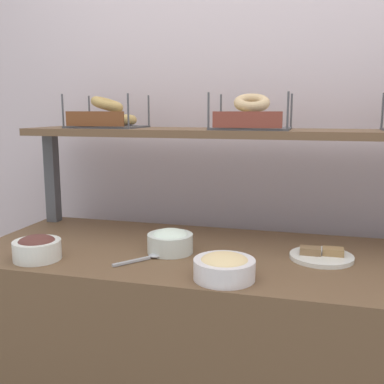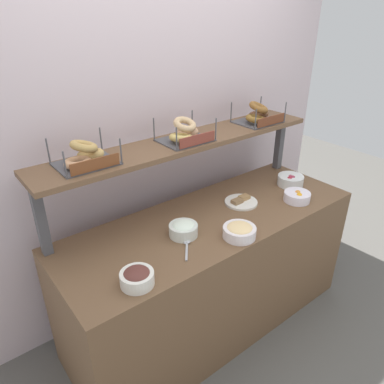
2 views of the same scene
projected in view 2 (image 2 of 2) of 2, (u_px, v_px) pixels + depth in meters
name	position (u px, v px, depth m)	size (l,w,h in m)	color
ground_plane	(209.00, 319.00, 2.63)	(8.00, 8.00, 0.00)	#595651
back_wall	(160.00, 140.00, 2.47)	(3.15, 0.06, 2.40)	silver
deli_counter	(211.00, 272.00, 2.44)	(1.95, 0.70, 0.85)	brown
shelf_riser_left	(41.00, 220.00, 1.84)	(0.05, 0.05, 0.40)	#4C4C51
shelf_riser_right	(279.00, 144.00, 2.85)	(0.05, 0.05, 0.40)	#4C4C51
upper_shelf	(185.00, 142.00, 2.24)	(1.91, 0.32, 0.03)	brown
bowl_chocolate_spread	(137.00, 277.00, 1.69)	(0.16, 0.16, 0.08)	white
bowl_cream_cheese	(183.00, 229.00, 2.06)	(0.16, 0.16, 0.09)	silver
bowl_beet_salad	(291.00, 180.00, 2.63)	(0.18, 0.18, 0.08)	white
bowl_fruit_salad	(297.00, 196.00, 2.43)	(0.17, 0.17, 0.07)	white
bowl_egg_salad	(239.00, 231.00, 2.05)	(0.19, 0.19, 0.08)	white
serving_plate_white	(241.00, 202.00, 2.41)	(0.22, 0.22, 0.04)	white
serving_spoon_near_plate	(187.00, 246.00, 1.97)	(0.13, 0.14, 0.01)	#B7B7BC
bagel_basket_sesame	(85.00, 156.00, 1.87)	(0.30, 0.24, 0.14)	#4C4C51
bagel_basket_plain	(185.00, 133.00, 2.19)	(0.30, 0.26, 0.15)	#4C4C51
bagel_basket_cinnamon_raisin	(258.00, 115.00, 2.54)	(0.31, 0.25, 0.15)	#4C4C51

